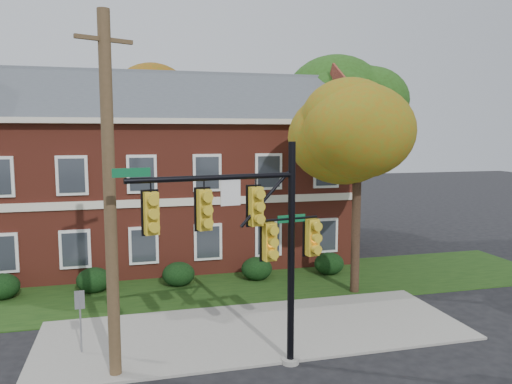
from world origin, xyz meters
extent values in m
plane|color=black|center=(0.00, 0.00, 0.00)|extent=(120.00, 120.00, 0.00)
cube|color=gray|center=(0.00, 1.00, 0.04)|extent=(14.00, 5.00, 0.08)
cube|color=#193811|center=(0.00, 6.00, 0.02)|extent=(30.00, 6.00, 0.04)
cube|color=maroon|center=(-2.00, 12.00, 3.50)|extent=(18.00, 8.00, 7.00)
cube|color=beige|center=(-2.00, 12.00, 7.12)|extent=(18.80, 8.80, 0.24)
cube|color=beige|center=(-2.00, 7.97, 3.50)|extent=(18.00, 0.12, 0.35)
ellipsoid|color=black|center=(-9.00, 6.70, 0.53)|extent=(1.40, 1.26, 1.05)
ellipsoid|color=black|center=(-5.50, 6.70, 0.53)|extent=(1.40, 1.26, 1.05)
ellipsoid|color=black|center=(-2.00, 6.70, 0.53)|extent=(1.40, 1.26, 1.05)
ellipsoid|color=black|center=(1.50, 6.70, 0.53)|extent=(1.40, 1.26, 1.05)
ellipsoid|color=black|center=(5.00, 6.70, 0.53)|extent=(1.40, 1.26, 1.05)
cylinder|color=black|center=(5.00, 4.00, 2.88)|extent=(0.36, 0.36, 5.76)
ellipsoid|color=#984F0D|center=(5.00, 4.00, 6.48)|extent=(4.25, 4.25, 3.60)
ellipsoid|color=#984F0D|center=(5.62, 3.62, 7.08)|extent=(3.50, 3.50, 3.00)
cylinder|color=black|center=(9.00, 13.00, 3.52)|extent=(0.36, 0.36, 7.04)
ellipsoid|color=#203F11|center=(9.00, 13.00, 7.92)|extent=(5.95, 5.95, 5.04)
ellipsoid|color=#203F11|center=(9.88, 12.47, 8.52)|extent=(4.90, 4.90, 4.20)
cylinder|color=black|center=(-1.00, 20.00, 3.84)|extent=(0.36, 0.36, 7.68)
ellipsoid|color=#AD3F0E|center=(-1.00, 20.00, 8.64)|extent=(6.46, 6.46, 5.47)
ellipsoid|color=#AD3F0E|center=(-0.05, 19.43, 9.24)|extent=(5.32, 5.32, 4.56)
cylinder|color=gray|center=(0.36, -1.47, 0.07)|extent=(0.51, 0.51, 0.15)
cylinder|color=black|center=(0.36, -1.47, 3.18)|extent=(0.23, 0.23, 6.36)
cylinder|color=black|center=(-1.88, -1.87, 5.45)|extent=(4.50, 0.94, 0.15)
cylinder|color=black|center=(0.36, -1.47, 4.22)|extent=(1.62, 0.36, 0.07)
cube|color=gold|center=(-3.49, -2.15, 4.63)|extent=(0.44, 0.34, 1.05)
cube|color=gold|center=(-2.15, -1.92, 4.63)|extent=(0.44, 0.34, 1.05)
cube|color=gold|center=(-0.71, -1.66, 4.63)|extent=(0.44, 0.34, 1.05)
cube|color=silver|center=(-1.43, -1.79, 5.04)|extent=(0.54, 0.13, 0.68)
cube|color=#0B592F|center=(-3.93, -2.23, 5.65)|extent=(0.90, 0.19, 0.22)
cube|color=gold|center=(-0.31, -1.59, 3.63)|extent=(0.44, 0.34, 1.05)
cube|color=gold|center=(1.03, -1.35, 3.63)|extent=(0.44, 0.34, 1.05)
cube|color=#0B592F|center=(0.36, -1.47, 4.22)|extent=(0.86, 0.19, 0.21)
cylinder|color=#4D3B24|center=(-4.49, -1.00, 4.84)|extent=(0.43, 0.43, 9.69)
cube|color=#4D3B24|center=(-4.49, -1.00, 8.93)|extent=(1.42, 0.70, 0.11)
cylinder|color=slate|center=(-5.50, 0.64, 0.98)|extent=(0.06, 0.06, 1.96)
cube|color=slate|center=(-5.50, 0.64, 1.69)|extent=(0.29, 0.05, 0.55)
camera|label=1|loc=(-4.04, -14.45, 6.58)|focal=35.00mm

